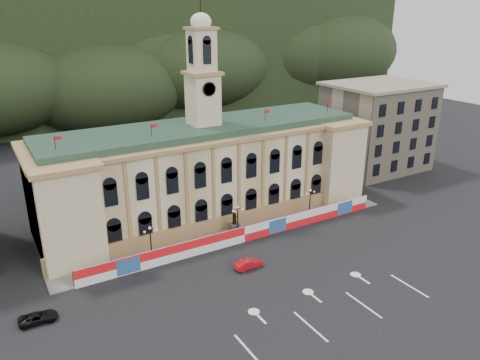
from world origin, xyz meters
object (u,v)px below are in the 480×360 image
lamp_center (238,219)px  statue (235,227)px  black_suv (38,318)px  red_sedan (248,264)px

lamp_center → statue: bearing=90.0°
statue → black_suv: size_ratio=0.86×
lamp_center → red_sedan: lamp_center is taller
red_sedan → statue: bearing=-19.7°
statue → black_suv: statue is taller
red_sedan → black_suv: red_sedan is taller
statue → red_sedan: size_ratio=0.92×
lamp_center → black_suv: lamp_center is taller
statue → lamp_center: lamp_center is taller
statue → black_suv: (-30.00, -7.80, -0.60)m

